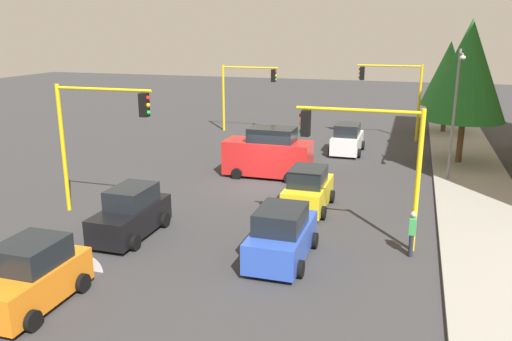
% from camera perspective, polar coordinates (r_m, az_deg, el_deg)
% --- Properties ---
extents(ground_plane, '(120.00, 120.00, 0.00)m').
position_cam_1_polar(ground_plane, '(26.78, 0.89, -1.84)').
color(ground_plane, '#353538').
extents(sidewalk_kerb, '(80.00, 4.00, 0.15)m').
position_cam_1_polar(sidewalk_kerb, '(30.77, 22.81, -0.64)').
color(sidewalk_kerb, gray).
rests_on(sidewalk_kerb, ground).
extents(lane_arrow_near, '(2.40, 1.10, 1.10)m').
position_cam_1_polar(lane_arrow_near, '(18.34, -18.98, -11.14)').
color(lane_arrow_near, silver).
rests_on(lane_arrow_near, ground).
extents(traffic_signal_far_right, '(0.36, 4.59, 5.24)m').
position_cam_1_polar(traffic_signal_far_right, '(40.84, -1.17, 9.49)').
color(traffic_signal_far_right, yellow).
rests_on(traffic_signal_far_right, ground).
extents(traffic_signal_near_right, '(0.36, 4.59, 5.70)m').
position_cam_1_polar(traffic_signal_near_right, '(22.91, -17.34, 4.89)').
color(traffic_signal_near_right, yellow).
rests_on(traffic_signal_near_right, ground).
extents(traffic_signal_near_left, '(0.36, 4.59, 5.30)m').
position_cam_1_polar(traffic_signal_near_left, '(19.08, 12.21, 2.42)').
color(traffic_signal_near_left, yellow).
rests_on(traffic_signal_near_left, ground).
extents(traffic_signal_far_left, '(0.36, 4.59, 5.57)m').
position_cam_1_polar(traffic_signal_far_left, '(38.79, 15.10, 8.99)').
color(traffic_signal_far_left, yellow).
rests_on(traffic_signal_far_left, ground).
extents(street_lamp_curbside, '(2.15, 0.28, 7.00)m').
position_cam_1_polar(street_lamp_curbside, '(28.47, 21.33, 7.12)').
color(street_lamp_curbside, slate).
rests_on(street_lamp_curbside, ground).
extents(tree_roadside_far, '(3.90, 3.90, 7.11)m').
position_cam_1_polar(tree_roadside_far, '(42.74, 20.60, 10.05)').
color(tree_roadside_far, brown).
rests_on(tree_roadside_far, ground).
extents(tree_roadside_mid, '(4.68, 4.68, 8.58)m').
position_cam_1_polar(tree_roadside_mid, '(32.76, 22.50, 10.25)').
color(tree_roadside_mid, brown).
rests_on(tree_roadside_mid, ground).
extents(delivery_van_red, '(2.22, 4.80, 2.77)m').
position_cam_1_polar(delivery_van_red, '(28.38, 1.39, 1.84)').
color(delivery_van_red, red).
rests_on(delivery_van_red, ground).
extents(car_black, '(3.92, 1.94, 1.98)m').
position_cam_1_polar(car_black, '(20.94, -13.73, -4.71)').
color(car_black, black).
rests_on(car_black, ground).
extents(car_yellow, '(3.80, 2.02, 1.98)m').
position_cam_1_polar(car_yellow, '(23.40, 5.82, -2.19)').
color(car_yellow, yellow).
rests_on(car_yellow, ground).
extents(car_orange, '(3.63, 2.12, 1.98)m').
position_cam_1_polar(car_orange, '(16.81, -23.76, -10.78)').
color(car_orange, orange).
rests_on(car_orange, ground).
extents(car_white, '(3.92, 2.05, 1.98)m').
position_cam_1_polar(car_white, '(34.54, 10.10, 3.41)').
color(car_white, white).
rests_on(car_white, ground).
extents(car_blue, '(4.01, 2.10, 1.98)m').
position_cam_1_polar(car_blue, '(18.31, 2.87, -7.23)').
color(car_blue, blue).
rests_on(car_blue, ground).
extents(pedestrian_crossing, '(0.40, 0.24, 1.70)m').
position_cam_1_polar(pedestrian_crossing, '(19.38, 16.96, -6.57)').
color(pedestrian_crossing, '#262638').
rests_on(pedestrian_crossing, ground).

